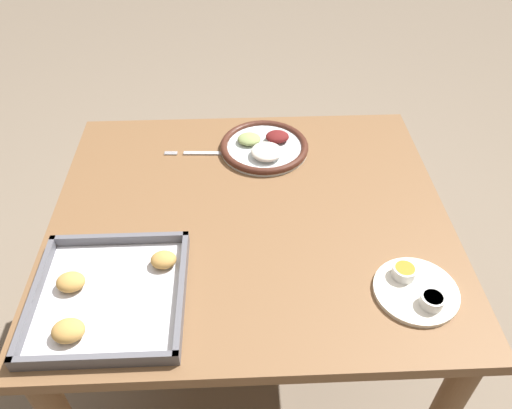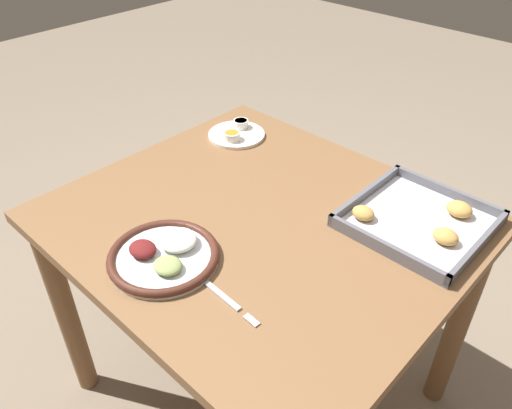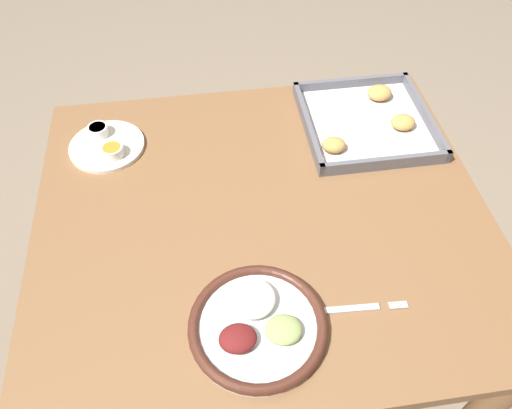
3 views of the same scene
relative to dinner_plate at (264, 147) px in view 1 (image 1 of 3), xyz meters
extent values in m
plane|color=#7A6B59|center=(0.05, 0.25, -0.72)|extent=(8.00, 8.00, 0.00)
cube|color=brown|center=(0.05, 0.25, -0.03)|extent=(0.95, 0.84, 0.03)
cylinder|color=brown|center=(-0.37, -0.12, -0.38)|extent=(0.06, 0.06, 0.67)
cylinder|color=brown|center=(0.47, -0.12, -0.38)|extent=(0.06, 0.06, 0.67)
cylinder|color=silver|center=(0.00, 0.00, -0.01)|extent=(0.24, 0.24, 0.01)
torus|color=#472319|center=(0.00, 0.00, 0.00)|extent=(0.24, 0.24, 0.02)
ellipsoid|color=white|center=(0.00, 0.04, 0.01)|extent=(0.08, 0.08, 0.03)
ellipsoid|color=maroon|center=(-0.04, -0.03, 0.01)|extent=(0.06, 0.06, 0.03)
ellipsoid|color=#8C9E5B|center=(0.04, -0.02, 0.01)|extent=(0.06, 0.06, 0.02)
cube|color=#B2B2B7|center=(0.14, 0.01, -0.01)|extent=(0.17, 0.02, 0.00)
cylinder|color=#B2B2B7|center=(0.26, 0.00, -0.01)|extent=(0.04, 0.01, 0.00)
cylinder|color=#B2B2B7|center=(0.26, 0.00, -0.01)|extent=(0.04, 0.01, 0.00)
cylinder|color=#B2B2B7|center=(0.26, 0.01, -0.01)|extent=(0.04, 0.01, 0.00)
cylinder|color=#B2B2B7|center=(0.26, 0.01, -0.01)|extent=(0.04, 0.01, 0.00)
cylinder|color=white|center=(-0.28, 0.50, -0.01)|extent=(0.17, 0.17, 0.01)
cylinder|color=silver|center=(-0.26, 0.46, 0.01)|extent=(0.05, 0.05, 0.02)
cylinder|color=#C67F23|center=(-0.26, 0.46, 0.02)|extent=(0.04, 0.04, 0.01)
cylinder|color=silver|center=(-0.30, 0.54, 0.01)|extent=(0.05, 0.05, 0.02)
cylinder|color=#51992D|center=(-0.30, 0.54, 0.02)|extent=(0.04, 0.04, 0.01)
cube|color=#595960|center=(0.34, 0.49, -0.01)|extent=(0.30, 0.31, 0.01)
cube|color=silver|center=(0.34, 0.49, -0.01)|extent=(0.28, 0.28, 0.00)
cube|color=#595960|center=(0.34, 0.34, 0.01)|extent=(0.30, 0.01, 0.03)
cube|color=#595960|center=(0.34, 0.64, 0.01)|extent=(0.30, 0.01, 0.03)
cube|color=#595960|center=(0.19, 0.49, 0.01)|extent=(0.01, 0.31, 0.03)
cube|color=#595960|center=(0.49, 0.49, 0.01)|extent=(0.01, 0.31, 0.03)
ellipsoid|color=#C18E47|center=(0.42, 0.46, 0.01)|extent=(0.06, 0.05, 0.03)
ellipsoid|color=#C18E47|center=(0.40, 0.58, 0.01)|extent=(0.06, 0.05, 0.03)
ellipsoid|color=#C18E47|center=(0.24, 0.41, 0.01)|extent=(0.05, 0.05, 0.03)
camera|label=1|loc=(0.07, 1.12, 0.81)|focal=35.00mm
camera|label=2|loc=(0.70, -0.45, 0.73)|focal=35.00mm
camera|label=3|loc=(-0.06, -0.40, 0.79)|focal=35.00mm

